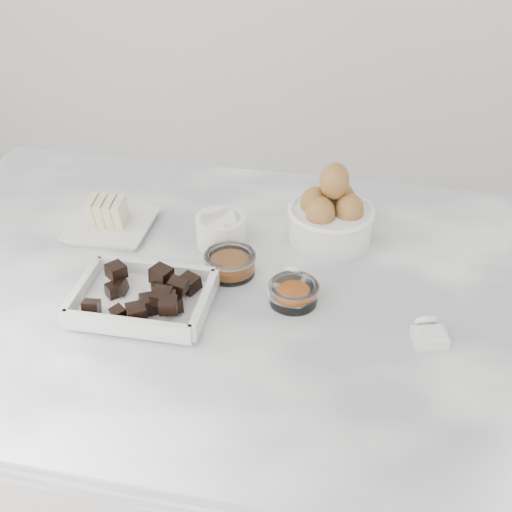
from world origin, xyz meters
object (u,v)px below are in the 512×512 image
(honey_bowl, at_px, (230,263))
(vanilla_spoon, at_px, (289,284))
(zest_bowl, at_px, (294,292))
(chocolate_dish, at_px, (142,295))
(butter_plate, at_px, (109,219))
(sugar_ramekin, at_px, (221,229))
(egg_bowl, at_px, (331,215))
(salt_spoon, at_px, (429,333))

(honey_bowl, xyz_separation_m, vanilla_spoon, (0.10, -0.03, -0.01))
(honey_bowl, xyz_separation_m, zest_bowl, (0.11, -0.06, -0.00))
(chocolate_dish, distance_m, honey_bowl, 0.16)
(chocolate_dish, relative_size, butter_plate, 1.44)
(butter_plate, xyz_separation_m, sugar_ramekin, (0.21, -0.00, 0.01))
(egg_bowl, bearing_deg, honey_bowl, -136.45)
(vanilla_spoon, bearing_deg, honey_bowl, 164.72)
(egg_bowl, height_order, honey_bowl, egg_bowl)
(chocolate_dish, distance_m, egg_bowl, 0.36)
(butter_plate, distance_m, zest_bowl, 0.38)
(zest_bowl, relative_size, salt_spoon, 1.18)
(butter_plate, xyz_separation_m, egg_bowl, (0.39, 0.05, 0.03))
(salt_spoon, bearing_deg, chocolate_dish, -178.08)
(egg_bowl, xyz_separation_m, vanilla_spoon, (-0.04, -0.17, -0.03))
(chocolate_dish, xyz_separation_m, salt_spoon, (0.43, 0.01, -0.01))
(chocolate_dish, bearing_deg, egg_bowl, 45.18)
(egg_bowl, bearing_deg, zest_bowl, -99.34)
(sugar_ramekin, bearing_deg, butter_plate, 178.91)
(butter_plate, bearing_deg, sugar_ramekin, -1.09)
(egg_bowl, relative_size, zest_bowl, 1.94)
(zest_bowl, xyz_separation_m, vanilla_spoon, (-0.01, 0.03, -0.01))
(egg_bowl, bearing_deg, vanilla_spoon, -104.77)
(chocolate_dish, bearing_deg, vanilla_spoon, 23.02)
(zest_bowl, relative_size, vanilla_spoon, 1.13)
(egg_bowl, bearing_deg, salt_spoon, -54.36)
(butter_plate, bearing_deg, egg_bowl, 7.43)
(chocolate_dish, bearing_deg, salt_spoon, 1.92)
(zest_bowl, distance_m, salt_spoon, 0.21)
(vanilla_spoon, xyz_separation_m, salt_spoon, (0.22, -0.07, -0.00))
(butter_plate, xyz_separation_m, zest_bowl, (0.36, -0.14, -0.00))
(butter_plate, distance_m, vanilla_spoon, 0.36)
(vanilla_spoon, bearing_deg, butter_plate, 161.48)
(chocolate_dish, height_order, honey_bowl, chocolate_dish)
(chocolate_dish, bearing_deg, butter_plate, 123.35)
(sugar_ramekin, bearing_deg, honey_bowl, -66.20)
(chocolate_dish, relative_size, egg_bowl, 1.37)
(honey_bowl, height_order, salt_spoon, same)
(sugar_ramekin, xyz_separation_m, honey_bowl, (0.04, -0.08, -0.01))
(zest_bowl, height_order, vanilla_spoon, vanilla_spoon)
(vanilla_spoon, distance_m, salt_spoon, 0.23)
(butter_plate, xyz_separation_m, honey_bowl, (0.24, -0.09, -0.00))
(butter_plate, relative_size, sugar_ramekin, 1.66)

